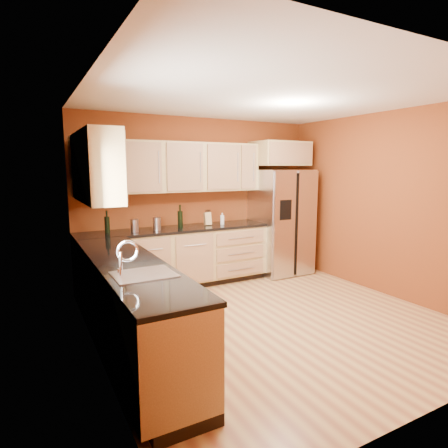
{
  "coord_description": "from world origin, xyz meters",
  "views": [
    {
      "loc": [
        -2.55,
        -3.52,
        1.82
      ],
      "look_at": [
        -0.16,
        0.9,
        1.06
      ],
      "focal_mm": 30.0,
      "sensor_mm": 36.0,
      "label": 1
    }
  ],
  "objects": [
    {
      "name": "ceiling",
      "position": [
        0.0,
        0.0,
        2.6
      ],
      "size": [
        4.0,
        4.0,
        0.0
      ],
      "primitive_type": "plane",
      "color": "white",
      "rests_on": "wall_back"
    },
    {
      "name": "refrigerator",
      "position": [
        1.35,
        1.62,
        0.89
      ],
      "size": [
        0.9,
        0.75,
        1.78
      ],
      "primitive_type": "cube",
      "color": "#B0B0B5",
      "rests_on": "floor"
    },
    {
      "name": "base_cabinets_left",
      "position": [
        -1.7,
        0.0,
        0.44
      ],
      "size": [
        0.6,
        2.8,
        0.88
      ],
      "primitive_type": "cube",
      "color": "tan",
      "rests_on": "floor"
    },
    {
      "name": "wine_bottle_b",
      "position": [
        -1.54,
        1.75,
        1.08
      ],
      "size": [
        0.09,
        0.09,
        0.31
      ],
      "primitive_type": null,
      "rotation": [
        0.0,
        0.0,
        -0.43
      ],
      "color": "black",
      "rests_on": "countertop_back"
    },
    {
      "name": "over_fridge_cabinet",
      "position": [
        1.35,
        1.7,
        2.05
      ],
      "size": [
        0.92,
        0.6,
        0.4
      ],
      "primitive_type": "cube",
      "color": "tan",
      "rests_on": "wall_back"
    },
    {
      "name": "upper_cabinets_back",
      "position": [
        -0.25,
        1.83,
        1.83
      ],
      "size": [
        2.3,
        0.33,
        0.75
      ],
      "primitive_type": "cube",
      "color": "tan",
      "rests_on": "wall_back"
    },
    {
      "name": "knife_block",
      "position": [
        -0.01,
        1.72,
        1.02
      ],
      "size": [
        0.11,
        0.1,
        0.2
      ],
      "primitive_type": "cube",
      "rotation": [
        0.0,
        0.0,
        -0.13
      ],
      "color": "tan",
      "rests_on": "countertop_back"
    },
    {
      "name": "wall_front",
      "position": [
        0.0,
        -2.0,
        1.3
      ],
      "size": [
        4.0,
        0.04,
        2.6
      ],
      "primitive_type": "cube",
      "color": "brown",
      "rests_on": "floor"
    },
    {
      "name": "window",
      "position": [
        -1.98,
        -0.5,
        1.55
      ],
      "size": [
        0.03,
        0.9,
        1.0
      ],
      "primitive_type": "cube",
      "color": "white",
      "rests_on": "wall_left"
    },
    {
      "name": "countertop_back",
      "position": [
        -0.55,
        1.69,
        0.9
      ],
      "size": [
        2.9,
        0.62,
        0.04
      ],
      "primitive_type": "cube",
      "color": "black",
      "rests_on": "base_cabinets_back"
    },
    {
      "name": "countertop_left",
      "position": [
        -1.69,
        0.0,
        0.9
      ],
      "size": [
        0.62,
        2.8,
        0.04
      ],
      "primitive_type": "cube",
      "color": "black",
      "rests_on": "base_cabinets_left"
    },
    {
      "name": "wall_left",
      "position": [
        -2.0,
        0.0,
        1.3
      ],
      "size": [
        0.04,
        4.0,
        2.6
      ],
      "primitive_type": "cube",
      "color": "brown",
      "rests_on": "floor"
    },
    {
      "name": "canister_right",
      "position": [
        -1.19,
        1.64,
        1.01
      ],
      "size": [
        0.13,
        0.13,
        0.18
      ],
      "primitive_type": "cylinder",
      "rotation": [
        0.0,
        0.0,
        -0.18
      ],
      "color": "#B0B0B5",
      "rests_on": "countertop_back"
    },
    {
      "name": "soap_dispenser",
      "position": [
        0.23,
        1.68,
        1.01
      ],
      "size": [
        0.08,
        0.08,
        0.19
      ],
      "primitive_type": "cylinder",
      "rotation": [
        0.0,
        0.0,
        0.39
      ],
      "color": "white",
      "rests_on": "countertop_back"
    },
    {
      "name": "wine_bottle_a",
      "position": [
        -0.48,
        1.69,
        1.09
      ],
      "size": [
        0.09,
        0.09,
        0.35
      ],
      "primitive_type": null,
      "rotation": [
        0.0,
        0.0,
        -0.13
      ],
      "color": "black",
      "rests_on": "countertop_back"
    },
    {
      "name": "wall_right",
      "position": [
        2.0,
        0.0,
        1.3
      ],
      "size": [
        0.04,
        4.0,
        2.6
      ],
      "primitive_type": "cube",
      "color": "brown",
      "rests_on": "floor"
    },
    {
      "name": "upper_cabinets_left",
      "position": [
        -1.83,
        0.72,
        1.83
      ],
      "size": [
        0.33,
        1.35,
        0.75
      ],
      "primitive_type": "cube",
      "color": "tan",
      "rests_on": "wall_left"
    },
    {
      "name": "base_cabinets_back",
      "position": [
        -0.55,
        1.7,
        0.44
      ],
      "size": [
        2.9,
        0.6,
        0.88
      ],
      "primitive_type": "cube",
      "color": "tan",
      "rests_on": "floor"
    },
    {
      "name": "sink_faucet",
      "position": [
        -1.69,
        -0.5,
        1.07
      ],
      "size": [
        0.5,
        0.42,
        0.3
      ],
      "primitive_type": null,
      "color": "white",
      "rests_on": "countertop_left"
    },
    {
      "name": "floor",
      "position": [
        0.0,
        0.0,
        0.0
      ],
      "size": [
        4.0,
        4.0,
        0.0
      ],
      "primitive_type": "plane",
      "color": "#A76840",
      "rests_on": "ground"
    },
    {
      "name": "wall_back",
      "position": [
        0.0,
        2.0,
        1.3
      ],
      "size": [
        4.0,
        0.04,
        2.6
      ],
      "primitive_type": "cube",
      "color": "brown",
      "rests_on": "floor"
    },
    {
      "name": "corner_upper_cabinet",
      "position": [
        -1.67,
        1.67,
        1.83
      ],
      "size": [
        0.67,
        0.67,
        0.75
      ],
      "primitive_type": "cube",
      "rotation": [
        0.0,
        0.0,
        0.79
      ],
      "color": "tan",
      "rests_on": "wall_back"
    },
    {
      "name": "canister_left",
      "position": [
        -0.87,
        1.64,
        1.01
      ],
      "size": [
        0.13,
        0.13,
        0.19
      ],
      "primitive_type": "cylinder",
      "rotation": [
        0.0,
        0.0,
        -0.16
      ],
      "color": "#B0B0B5",
      "rests_on": "countertop_back"
    }
  ]
}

